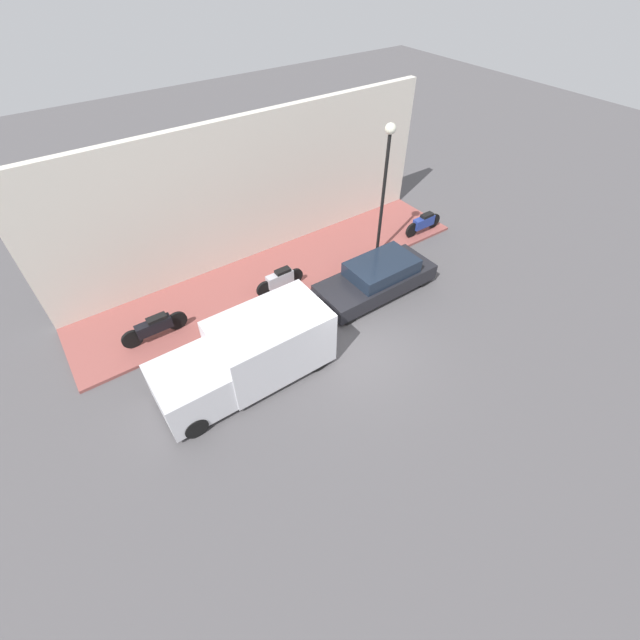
{
  "coord_description": "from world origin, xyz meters",
  "views": [
    {
      "loc": [
        -6.95,
        6.18,
        10.0
      ],
      "look_at": [
        1.05,
        0.56,
        0.6
      ],
      "focal_mm": 24.0,
      "sensor_mm": 36.0,
      "label": 1
    }
  ],
  "objects_px": {
    "motorcycle_black": "(155,327)",
    "motorcycle_blue": "(424,223)",
    "delivery_van": "(247,355)",
    "scooter_silver": "(280,279)",
    "streetlamp": "(386,171)",
    "parked_car": "(377,278)"
  },
  "relations": [
    {
      "from": "scooter_silver",
      "to": "motorcycle_black",
      "type": "xyz_separation_m",
      "value": [
        0.23,
        4.47,
        -0.01
      ]
    },
    {
      "from": "streetlamp",
      "to": "motorcycle_blue",
      "type": "bearing_deg",
      "value": -87.35
    },
    {
      "from": "scooter_silver",
      "to": "motorcycle_blue",
      "type": "distance_m",
      "value": 6.91
    },
    {
      "from": "delivery_van",
      "to": "scooter_silver",
      "type": "bearing_deg",
      "value": -44.19
    },
    {
      "from": "parked_car",
      "to": "delivery_van",
      "type": "bearing_deg",
      "value": 99.25
    },
    {
      "from": "scooter_silver",
      "to": "motorcycle_black",
      "type": "bearing_deg",
      "value": 87.04
    },
    {
      "from": "motorcycle_black",
      "to": "scooter_silver",
      "type": "bearing_deg",
      "value": -92.96
    },
    {
      "from": "delivery_van",
      "to": "scooter_silver",
      "type": "height_order",
      "value": "delivery_van"
    },
    {
      "from": "delivery_van",
      "to": "scooter_silver",
      "type": "xyz_separation_m",
      "value": [
        2.87,
        -2.79,
        -0.44
      ]
    },
    {
      "from": "parked_car",
      "to": "streetlamp",
      "type": "relative_size",
      "value": 0.87
    },
    {
      "from": "scooter_silver",
      "to": "streetlamp",
      "type": "xyz_separation_m",
      "value": [
        -0.31,
        -4.27,
        2.96
      ]
    },
    {
      "from": "parked_car",
      "to": "scooter_silver",
      "type": "relative_size",
      "value": 2.33
    },
    {
      "from": "motorcycle_black",
      "to": "motorcycle_blue",
      "type": "distance_m",
      "value": 11.38
    },
    {
      "from": "parked_car",
      "to": "delivery_van",
      "type": "distance_m",
      "value": 5.71
    },
    {
      "from": "delivery_van",
      "to": "motorcycle_blue",
      "type": "distance_m",
      "value": 10.07
    },
    {
      "from": "parked_car",
      "to": "motorcycle_blue",
      "type": "distance_m",
      "value": 4.45
    },
    {
      "from": "scooter_silver",
      "to": "delivery_van",
      "type": "bearing_deg",
      "value": 135.81
    },
    {
      "from": "scooter_silver",
      "to": "streetlamp",
      "type": "relative_size",
      "value": 0.37
    },
    {
      "from": "motorcycle_blue",
      "to": "streetlamp",
      "type": "relative_size",
      "value": 0.38
    },
    {
      "from": "scooter_silver",
      "to": "streetlamp",
      "type": "distance_m",
      "value": 5.21
    },
    {
      "from": "scooter_silver",
      "to": "motorcycle_black",
      "type": "height_order",
      "value": "scooter_silver"
    },
    {
      "from": "motorcycle_black",
      "to": "motorcycle_blue",
      "type": "relative_size",
      "value": 1.1
    }
  ]
}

